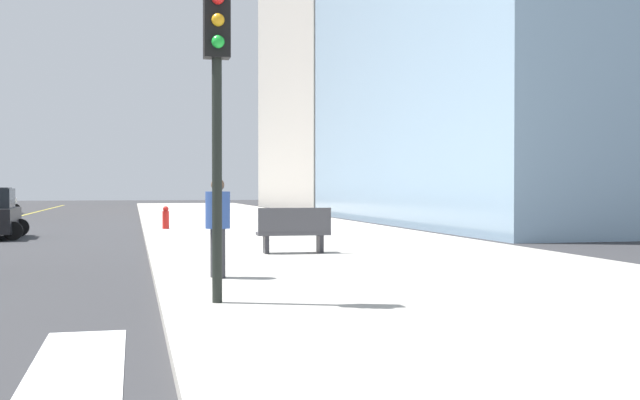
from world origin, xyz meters
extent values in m
cube|color=#B2ADA3|center=(12.20, 20.00, 0.07)|extent=(10.00, 120.00, 0.15)
cube|color=silver|center=(6.30, 4.00, 0.01)|extent=(0.90, 4.00, 0.01)
cube|color=#B2ADA3|center=(27.51, 59.40, 12.45)|extent=(18.00, 24.00, 24.90)
cylinder|color=black|center=(-0.73, 48.54, 0.31)|extent=(0.62, 0.21, 0.62)
cylinder|color=black|center=(-0.79, 46.18, 0.31)|extent=(0.62, 0.21, 0.62)
cylinder|color=black|center=(-1.18, 54.77, 0.32)|extent=(0.64, 0.21, 0.64)
cylinder|color=black|center=(-1.17, 52.30, 0.32)|extent=(0.64, 0.21, 0.64)
cylinder|color=black|center=(2.92, 24.13, 0.31)|extent=(0.64, 0.23, 0.63)
cylinder|color=black|center=(2.83, 26.54, 0.31)|extent=(0.64, 0.23, 0.63)
cylinder|color=black|center=(7.98, 7.11, 1.86)|extent=(0.14, 0.14, 3.42)
cube|color=black|center=(7.98, 7.11, 4.07)|extent=(0.36, 0.28, 1.00)
sphere|color=orange|center=(7.98, 6.94, 4.07)|extent=(0.18, 0.18, 0.18)
sphere|color=green|center=(7.98, 6.94, 3.77)|extent=(0.18, 0.18, 0.18)
cube|color=#47474C|center=(10.68, 15.19, 0.63)|extent=(1.82, 0.62, 0.08)
cube|color=#47474C|center=(10.68, 14.95, 0.97)|extent=(1.80, 0.12, 0.60)
cube|color=#2D2D33|center=(10.01, 15.22, 0.37)|extent=(0.12, 0.48, 0.44)
cube|color=#2D2D33|center=(11.36, 15.17, 0.37)|extent=(0.12, 0.48, 0.44)
cylinder|color=#38383D|center=(8.29, 10.29, 0.59)|extent=(0.20, 0.20, 0.88)
cylinder|color=#38383D|center=(8.34, 10.11, 0.59)|extent=(0.20, 0.20, 0.88)
cylinder|color=#335199|center=(8.31, 10.20, 1.36)|extent=(0.44, 0.44, 0.66)
sphere|color=brown|center=(8.31, 10.20, 1.81)|extent=(0.24, 0.24, 0.24)
cylinder|color=red|center=(8.07, 27.58, 0.50)|extent=(0.26, 0.26, 0.70)
sphere|color=red|center=(8.07, 27.58, 0.93)|extent=(0.22, 0.22, 0.22)
camera|label=1|loc=(6.85, -4.03, 1.76)|focal=44.62mm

